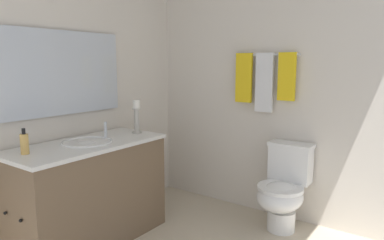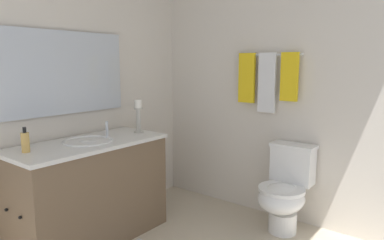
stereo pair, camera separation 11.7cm
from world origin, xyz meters
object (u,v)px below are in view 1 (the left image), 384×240
(sink_basin, at_px, (87,147))
(mirror, at_px, (62,73))
(candle_holder_tall, at_px, (137,116))
(towel_bar, at_px, (266,55))
(towel_near_vanity, at_px, (244,78))
(towel_near_corner, at_px, (287,77))
(vanity_cabinet, at_px, (90,192))
(toilet, at_px, (283,189))
(soap_bottle, at_px, (24,143))
(towel_center, at_px, (264,83))

(sink_basin, xyz_separation_m, mirror, (-0.28, -0.00, 0.58))
(candle_holder_tall, bearing_deg, towel_bar, 43.81)
(towel_near_vanity, relative_size, towel_near_corner, 1.10)
(vanity_cabinet, height_order, towel_near_vanity, towel_near_vanity)
(vanity_cabinet, height_order, candle_holder_tall, candle_holder_tall)
(candle_holder_tall, distance_m, toilet, 1.44)
(mirror, height_order, candle_holder_tall, mirror)
(soap_bottle, relative_size, towel_bar, 0.28)
(mirror, bearing_deg, towel_near_vanity, 53.63)
(mirror, bearing_deg, toilet, 36.90)
(mirror, xyz_separation_m, candle_holder_tall, (0.32, 0.51, -0.38))
(sink_basin, height_order, mirror, mirror)
(soap_bottle, bearing_deg, towel_near_vanity, 67.41)
(towel_center, bearing_deg, towel_near_vanity, 180.00)
(candle_holder_tall, height_order, towel_near_vanity, towel_near_vanity)
(towel_near_vanity, bearing_deg, soap_bottle, -112.59)
(vanity_cabinet, relative_size, candle_holder_tall, 4.27)
(vanity_cabinet, bearing_deg, toilet, 42.81)
(soap_bottle, relative_size, towel_near_corner, 0.42)
(toilet, distance_m, towel_near_corner, 0.99)
(soap_bottle, distance_m, toilet, 2.09)
(candle_holder_tall, relative_size, toilet, 0.39)
(sink_basin, bearing_deg, towel_near_vanity, 62.35)
(candle_holder_tall, xyz_separation_m, toilet, (1.15, 0.60, -0.62))
(sink_basin, distance_m, towel_near_vanity, 1.57)
(sink_basin, bearing_deg, candle_holder_tall, 85.05)
(vanity_cabinet, xyz_separation_m, toilet, (1.20, 1.11, -0.05))
(vanity_cabinet, distance_m, towel_near_corner, 1.95)
(mirror, relative_size, toilet, 1.55)
(toilet, bearing_deg, mirror, -143.10)
(towel_near_vanity, distance_m, towel_center, 0.21)
(towel_near_corner, bearing_deg, towel_center, 180.00)
(toilet, height_order, towel_near_corner, towel_near_corner)
(toilet, height_order, towel_center, towel_center)
(soap_bottle, distance_m, towel_near_vanity, 1.98)
(candle_holder_tall, bearing_deg, sink_basin, -94.95)
(vanity_cabinet, distance_m, sink_basin, 0.38)
(sink_basin, bearing_deg, vanity_cabinet, -90.00)
(toilet, bearing_deg, soap_bottle, -128.37)
(vanity_cabinet, bearing_deg, towel_near_vanity, 62.37)
(vanity_cabinet, xyz_separation_m, towel_center, (0.90, 1.31, 0.86))
(sink_basin, distance_m, towel_bar, 1.77)
(towel_near_vanity, bearing_deg, candle_holder_tall, -128.75)
(towel_bar, bearing_deg, vanity_cabinet, -124.02)
(towel_near_corner, bearing_deg, towel_bar, 175.13)
(vanity_cabinet, relative_size, towel_center, 2.32)
(towel_center, xyz_separation_m, towel_near_corner, (0.21, 0.00, 0.06))
(towel_bar, bearing_deg, towel_center, -90.00)
(soap_bottle, bearing_deg, toilet, 51.63)
(towel_bar, bearing_deg, towel_near_corner, -4.87)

